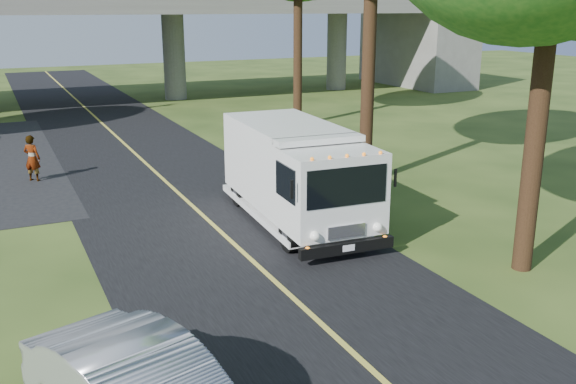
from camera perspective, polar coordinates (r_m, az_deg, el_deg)
ground at (r=12.09m, az=4.23°, el=-12.81°), size 120.00×120.00×0.00m
road at (r=20.72m, az=-9.42°, el=-0.41°), size 7.00×90.00×0.02m
lane_line at (r=20.72m, az=-9.43°, el=-0.35°), size 0.12×90.00×0.01m
overpass at (r=41.53m, az=-18.45°, el=13.61°), size 54.00×10.00×7.30m
step_van at (r=17.65m, az=0.70°, el=1.85°), size 2.75×6.61×2.72m
pedestrian at (r=23.80m, az=-21.79°, el=2.80°), size 0.71×0.67×1.62m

